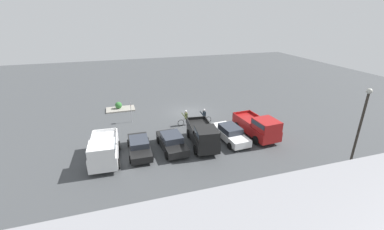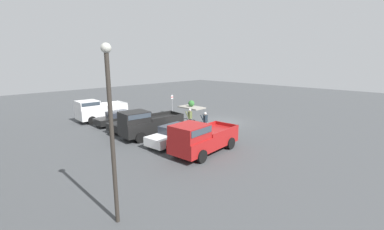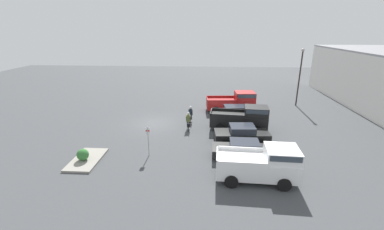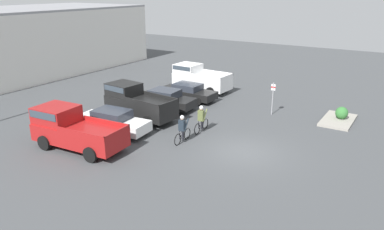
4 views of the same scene
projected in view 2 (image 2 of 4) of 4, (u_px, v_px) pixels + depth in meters
ground_plane at (223, 122)px, 26.28m from camera, size 80.00×80.00×0.00m
pickup_truck_0 at (201, 137)px, 17.13m from camera, size 2.59×5.49×2.23m
sedan_0 at (175, 134)px, 19.35m from camera, size 2.18×4.87×1.44m
pickup_truck_1 at (148, 123)px, 20.87m from camera, size 2.52×5.34×2.29m
sedan_1 at (133, 122)px, 23.14m from camera, size 2.18×4.56×1.44m
sedan_2 at (119, 118)px, 25.20m from camera, size 1.95×4.64×1.31m
pickup_truck_2 at (99, 110)px, 26.53m from camera, size 2.50×4.99×2.23m
cyclist_0 at (190, 117)px, 24.57m from camera, size 1.76×0.46×1.72m
cyclist_1 at (205, 121)px, 23.15m from camera, size 1.75×0.46×1.67m
fire_lane_sign at (172, 102)px, 29.96m from camera, size 0.06×0.30×2.31m
lamppost at (111, 123)px, 9.27m from camera, size 0.36×0.36×6.81m
curb_island at (192, 107)px, 33.94m from camera, size 3.42×1.91×0.15m
shrub at (191, 103)px, 34.06m from camera, size 0.83×0.83×0.83m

